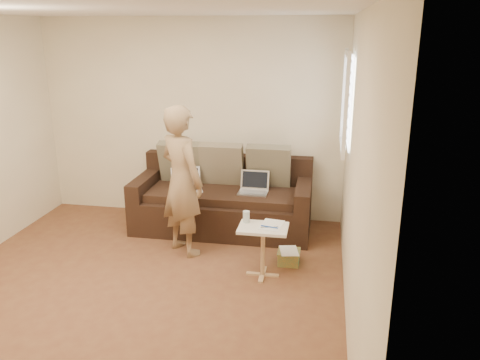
{
  "coord_description": "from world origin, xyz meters",
  "views": [
    {
      "loc": [
        1.73,
        -3.83,
        2.45
      ],
      "look_at": [
        0.8,
        1.4,
        0.78
      ],
      "focal_mm": 36.21,
      "sensor_mm": 36.0,
      "label": 1
    }
  ],
  "objects_px": {
    "person": "(182,181)",
    "side_table": "(263,251)",
    "sofa": "(222,197)",
    "drinking_glass": "(246,217)",
    "striped_box": "(289,257)",
    "laptop_silver": "(253,193)",
    "laptop_white": "(187,191)"
  },
  "relations": [
    {
      "from": "sofa",
      "to": "laptop_silver",
      "type": "bearing_deg",
      "value": -9.16
    },
    {
      "from": "drinking_glass",
      "to": "side_table",
      "type": "bearing_deg",
      "value": -25.25
    },
    {
      "from": "sofa",
      "to": "side_table",
      "type": "xyz_separation_m",
      "value": [
        0.67,
        -1.15,
        -0.15
      ]
    },
    {
      "from": "person",
      "to": "drinking_glass",
      "type": "distance_m",
      "value": 0.88
    },
    {
      "from": "side_table",
      "to": "drinking_glass",
      "type": "distance_m",
      "value": 0.39
    },
    {
      "from": "laptop_silver",
      "to": "laptop_white",
      "type": "xyz_separation_m",
      "value": [
        -0.83,
        -0.04,
        0.0
      ]
    },
    {
      "from": "laptop_silver",
      "to": "side_table",
      "type": "xyz_separation_m",
      "value": [
        0.27,
        -1.08,
        -0.25
      ]
    },
    {
      "from": "side_table",
      "to": "drinking_glass",
      "type": "relative_size",
      "value": 4.55
    },
    {
      "from": "sofa",
      "to": "laptop_silver",
      "type": "distance_m",
      "value": 0.41
    },
    {
      "from": "laptop_white",
      "to": "person",
      "type": "distance_m",
      "value": 0.71
    },
    {
      "from": "laptop_silver",
      "to": "person",
      "type": "height_order",
      "value": "person"
    },
    {
      "from": "laptop_white",
      "to": "side_table",
      "type": "height_order",
      "value": "laptop_white"
    },
    {
      "from": "person",
      "to": "striped_box",
      "type": "distance_m",
      "value": 1.44
    },
    {
      "from": "sofa",
      "to": "striped_box",
      "type": "height_order",
      "value": "sofa"
    },
    {
      "from": "striped_box",
      "to": "laptop_silver",
      "type": "bearing_deg",
      "value": 123.98
    },
    {
      "from": "sofa",
      "to": "person",
      "type": "height_order",
      "value": "person"
    },
    {
      "from": "sofa",
      "to": "laptop_white",
      "type": "distance_m",
      "value": 0.45
    },
    {
      "from": "laptop_white",
      "to": "sofa",
      "type": "bearing_deg",
      "value": -9.02
    },
    {
      "from": "laptop_white",
      "to": "side_table",
      "type": "distance_m",
      "value": 1.53
    },
    {
      "from": "laptop_silver",
      "to": "drinking_glass",
      "type": "bearing_deg",
      "value": -84.41
    },
    {
      "from": "laptop_white",
      "to": "person",
      "type": "relative_size",
      "value": 0.22
    },
    {
      "from": "person",
      "to": "side_table",
      "type": "distance_m",
      "value": 1.2
    },
    {
      "from": "laptop_silver",
      "to": "drinking_glass",
      "type": "relative_size",
      "value": 2.97
    },
    {
      "from": "sofa",
      "to": "side_table",
      "type": "height_order",
      "value": "sofa"
    },
    {
      "from": "striped_box",
      "to": "sofa",
      "type": "bearing_deg",
      "value": 137.76
    },
    {
      "from": "laptop_silver",
      "to": "striped_box",
      "type": "xyz_separation_m",
      "value": [
        0.51,
        -0.76,
        -0.44
      ]
    },
    {
      "from": "laptop_white",
      "to": "side_table",
      "type": "bearing_deg",
      "value": -66.38
    },
    {
      "from": "side_table",
      "to": "person",
      "type": "bearing_deg",
      "value": 156.42
    },
    {
      "from": "sofa",
      "to": "striped_box",
      "type": "xyz_separation_m",
      "value": [
        0.91,
        -0.83,
        -0.35
      ]
    },
    {
      "from": "person",
      "to": "side_table",
      "type": "height_order",
      "value": "person"
    },
    {
      "from": "sofa",
      "to": "drinking_glass",
      "type": "xyz_separation_m",
      "value": [
        0.48,
        -1.06,
        0.18
      ]
    },
    {
      "from": "sofa",
      "to": "drinking_glass",
      "type": "relative_size",
      "value": 18.33
    }
  ]
}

